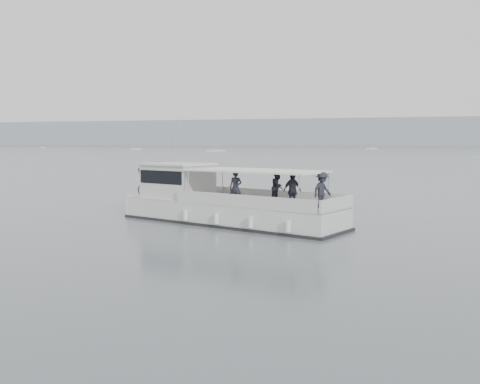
# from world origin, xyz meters

# --- Properties ---
(ground) EXTENTS (1400.00, 1400.00, 0.00)m
(ground) POSITION_xyz_m (0.00, 0.00, 0.00)
(ground) COLOR #515B60
(ground) RESTS_ON ground
(headland) EXTENTS (1400.00, 90.00, 28.00)m
(headland) POSITION_xyz_m (0.00, 560.00, 14.00)
(headland) COLOR #939EA8
(headland) RESTS_ON ground
(tour_boat) EXTENTS (13.27, 7.09, 5.66)m
(tour_boat) POSITION_xyz_m (-0.11, 2.05, 0.93)
(tour_boat) COLOR silver
(tour_boat) RESTS_ON ground
(moored_fleet) EXTENTS (446.23, 332.23, 10.27)m
(moored_fleet) POSITION_xyz_m (-31.38, 201.06, 0.36)
(moored_fleet) COLOR silver
(moored_fleet) RESTS_ON ground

